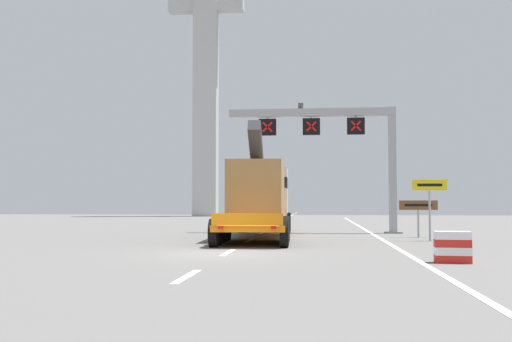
% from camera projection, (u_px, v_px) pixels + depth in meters
% --- Properties ---
extents(ground, '(112.00, 112.00, 0.00)m').
position_uv_depth(ground, '(221.00, 254.00, 19.73)').
color(ground, slate).
extents(lane_markings, '(0.20, 79.91, 0.01)m').
position_uv_depth(lane_markings, '(282.00, 221.00, 52.16)').
color(lane_markings, silver).
rests_on(lane_markings, ground).
extents(edge_line_right, '(0.20, 63.00, 0.01)m').
position_uv_depth(edge_line_right, '(374.00, 235.00, 31.02)').
color(edge_line_right, silver).
rests_on(edge_line_right, ground).
extents(overhead_lane_gantry, '(9.59, 0.90, 7.30)m').
position_uv_depth(overhead_lane_gantry, '(337.00, 134.00, 33.03)').
color(overhead_lane_gantry, '#9EA0A5').
rests_on(overhead_lane_gantry, ground).
extents(heavy_haul_truck_orange, '(3.40, 14.13, 5.30)m').
position_uv_depth(heavy_haul_truck_orange, '(261.00, 197.00, 29.93)').
color(heavy_haul_truck_orange, orange).
rests_on(heavy_haul_truck_orange, ground).
extents(exit_sign_yellow, '(1.51, 0.15, 2.72)m').
position_uv_depth(exit_sign_yellow, '(430.00, 195.00, 26.24)').
color(exit_sign_yellow, '#9EA0A5').
rests_on(exit_sign_yellow, ground).
extents(tourist_info_sign_brown, '(1.84, 0.15, 1.80)m').
position_uv_depth(tourist_info_sign_brown, '(418.00, 209.00, 28.74)').
color(tourist_info_sign_brown, '#9EA0A5').
rests_on(tourist_info_sign_brown, ground).
extents(crash_barrier_striped, '(1.04, 0.58, 0.90)m').
position_uv_depth(crash_barrier_striped, '(453.00, 247.00, 16.87)').
color(crash_barrier_striped, red).
rests_on(crash_barrier_striped, ground).
extents(bridge_pylon_distant, '(9.00, 2.00, 40.51)m').
position_uv_depth(bridge_pylon_distant, '(206.00, 43.00, 70.25)').
color(bridge_pylon_distant, '#B7B7B2').
rests_on(bridge_pylon_distant, ground).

